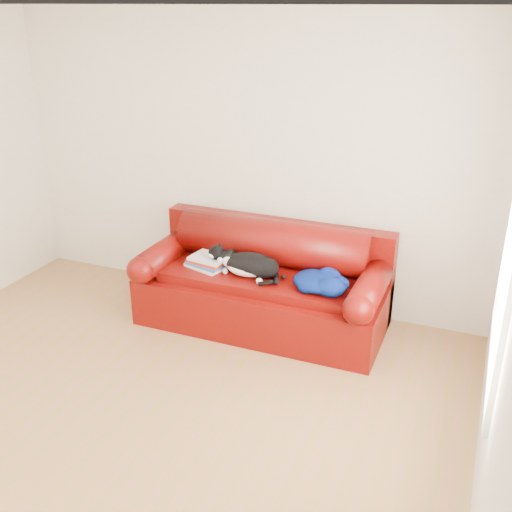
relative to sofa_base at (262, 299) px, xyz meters
The scene contains 7 objects.
ground 1.56m from the sofa_base, 104.67° to the right, with size 4.50×4.50×0.00m, color olive.
room_shell 2.07m from the sofa_base, 100.26° to the right, with size 4.52×4.02×2.61m.
sofa_base is the anchor object (origin of this frame).
sofa_back 0.39m from the sofa_base, 90.00° to the left, with size 2.10×1.01×0.88m.
book_stack 0.57m from the sofa_base, behind, with size 0.40×0.34×0.10m.
cat 0.38m from the sofa_base, 123.64° to the right, with size 0.67×0.31×0.25m.
blanket 0.64m from the sofa_base, 12.24° to the right, with size 0.50×0.46×0.15m.
Camera 1 is at (2.09, -2.81, 2.62)m, focal length 42.00 mm.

